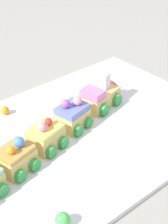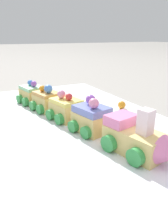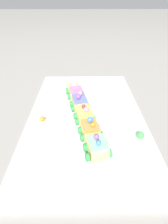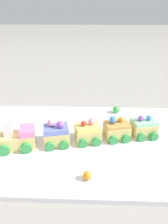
{
  "view_description": "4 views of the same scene",
  "coord_description": "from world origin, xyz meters",
  "views": [
    {
      "loc": [
        -0.38,
        -0.52,
        0.52
      ],
      "look_at": [
        0.05,
        -0.02,
        0.07
      ],
      "focal_mm": 60.0,
      "sensor_mm": 36.0,
      "label": 1
    },
    {
      "loc": [
        0.41,
        -0.18,
        0.2
      ],
      "look_at": [
        0.03,
        0.02,
        0.05
      ],
      "focal_mm": 35.0,
      "sensor_mm": 36.0,
      "label": 2
    },
    {
      "loc": [
        -0.58,
        0.01,
        0.43
      ],
      "look_at": [
        -0.02,
        0.01,
        0.04
      ],
      "focal_mm": 28.0,
      "sensor_mm": 36.0,
      "label": 3
    },
    {
      "loc": [
        -0.05,
        0.55,
        0.36
      ],
      "look_at": [
        -0.03,
        -0.04,
        0.08
      ],
      "focal_mm": 35.0,
      "sensor_mm": 36.0,
      "label": 4
    }
  ],
  "objects": [
    {
      "name": "gumball_green",
      "position": [
        -0.14,
        -0.18,
        0.03
      ],
      "size": [
        0.03,
        0.03,
        0.03
      ],
      "primitive_type": "sphere",
      "color": "#4CBC56",
      "rests_on": "display_board"
    },
    {
      "name": "cake_car_blueberry",
      "position": [
        0.05,
        0.03,
        0.04
      ],
      "size": [
        0.08,
        0.09,
        0.07
      ],
      "rotation": [
        0.0,
        0.0,
        0.22
      ],
      "color": "#E5C675",
      "rests_on": "display_board"
    },
    {
      "name": "cake_train_locomotive",
      "position": [
        0.17,
        0.05,
        0.04
      ],
      "size": [
        0.14,
        0.09,
        0.08
      ],
      "rotation": [
        0.0,
        0.0,
        0.22
      ],
      "color": "#E5C675",
      "rests_on": "display_board"
    },
    {
      "name": "cake_car_mint",
      "position": [
        -0.21,
        -0.03,
        0.04
      ],
      "size": [
        0.08,
        0.09,
        0.07
      ],
      "rotation": [
        0.0,
        0.0,
        0.22
      ],
      "color": "#E5C675",
      "rests_on": "display_board"
    },
    {
      "name": "display_board",
      "position": [
        0.0,
        0.0,
        0.01
      ],
      "size": [
        0.76,
        0.46,
        0.01
      ],
      "primitive_type": "cube",
      "color": "white",
      "rests_on": "ground_plane"
    },
    {
      "name": "gumball_orange",
      "position": [
        -0.04,
        0.17,
        0.02
      ],
      "size": [
        0.02,
        0.02,
        0.02
      ],
      "primitive_type": "sphere",
      "color": "orange",
      "rests_on": "display_board"
    },
    {
      "name": "ground_plane",
      "position": [
        0.0,
        0.0,
        0.0
      ],
      "size": [
        10.0,
        10.0,
        0.0
      ],
      "primitive_type": "plane",
      "color": "gray"
    },
    {
      "name": "cake_car_lemon",
      "position": [
        -0.04,
        0.01,
        0.04
      ],
      "size": [
        0.08,
        0.09,
        0.07
      ],
      "rotation": [
        0.0,
        0.0,
        0.22
      ],
      "color": "#E5C675",
      "rests_on": "display_board"
    },
    {
      "name": "cake_car_caramel",
      "position": [
        -0.12,
        -0.01,
        0.04
      ],
      "size": [
        0.08,
        0.09,
        0.07
      ],
      "rotation": [
        0.0,
        0.0,
        0.22
      ],
      "color": "#E5C675",
      "rests_on": "display_board"
    }
  ]
}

